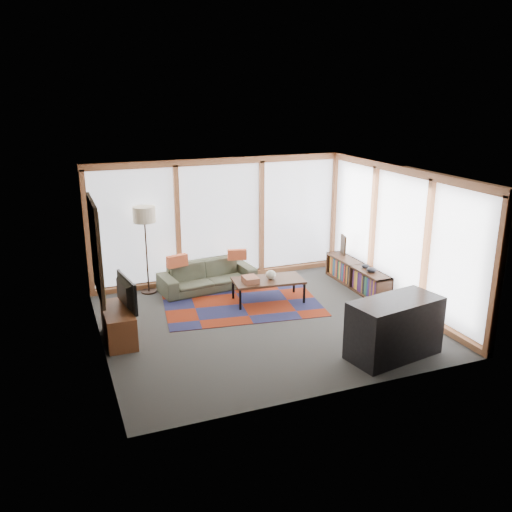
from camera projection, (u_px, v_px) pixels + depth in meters
name	position (u px, v px, depth m)	size (l,w,h in m)	color
ground	(264.00, 322.00, 9.53)	(5.50, 5.50, 0.00)	#2C2C2A
room_envelope	(278.00, 227.00, 9.75)	(5.52, 5.02, 2.62)	#463932
rug	(242.00, 304.00, 10.30)	(2.91, 1.87, 0.01)	maroon
sofa	(207.00, 276.00, 11.02)	(1.94, 0.76, 0.57)	#3C412F
pillow_left	(177.00, 261.00, 10.66)	(0.42, 0.13, 0.23)	#CB552F
pillow_right	(237.00, 255.00, 11.10)	(0.39, 0.12, 0.21)	#CB552F
floor_lamp	(146.00, 250.00, 10.67)	(0.44, 0.44, 1.76)	#302118
coffee_table	(268.00, 290.00, 10.40)	(1.33, 0.67, 0.44)	black
book_stack	(250.00, 280.00, 10.16)	(0.26, 0.33, 0.11)	brown
vase	(271.00, 275.00, 10.32)	(0.20, 0.20, 0.18)	beige
bookshelf	(357.00, 276.00, 11.11)	(0.36, 2.00, 0.50)	black
bowl_a	(372.00, 270.00, 10.56)	(0.20, 0.20, 0.10)	black
bowl_b	(365.00, 266.00, 10.82)	(0.16, 0.16, 0.08)	black
shelf_picture	(343.00, 245.00, 11.69)	(0.04, 0.31, 0.41)	black
tv_console	(119.00, 325.00, 8.76)	(0.45, 1.08, 0.54)	brown
television	(121.00, 293.00, 8.65)	(0.90, 0.12, 0.52)	black
bar_counter	(394.00, 328.00, 8.20)	(1.44, 0.67, 0.91)	black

